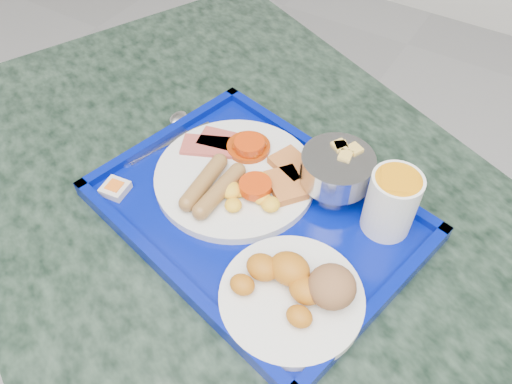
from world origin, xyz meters
TOP-DOWN VIEW (x-y plane):
  - table at (-0.46, 0.96)m, footprint 1.36×1.17m
  - tray at (-0.42, 0.95)m, footprint 0.51×0.42m
  - main_plate at (-0.48, 0.98)m, footprint 0.25×0.25m
  - bread_plate at (-0.30, 0.85)m, footprint 0.18×0.18m
  - fruit_bowl at (-0.34, 1.04)m, footprint 0.11×0.11m
  - juice_cup at (-0.25, 1.02)m, footprint 0.07×0.07m
  - spoon at (-0.64, 1.03)m, footprint 0.05×0.15m
  - knife at (-0.62, 0.99)m, footprint 0.07×0.16m
  - jam_packet at (-0.62, 0.86)m, footprint 0.04×0.04m

SIDE VIEW (x-z plane):
  - table at x=-0.46m, z-range 0.17..0.89m
  - tray at x=-0.42m, z-range 0.71..0.74m
  - knife at x=-0.62m, z-range 0.73..0.74m
  - spoon at x=-0.64m, z-range 0.73..0.74m
  - jam_packet at x=-0.62m, z-range 0.73..0.75m
  - main_plate at x=-0.48m, z-range 0.73..0.77m
  - bread_plate at x=-0.30m, z-range 0.72..0.78m
  - fruit_bowl at x=-0.34m, z-range 0.74..0.82m
  - juice_cup at x=-0.25m, z-range 0.74..0.83m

